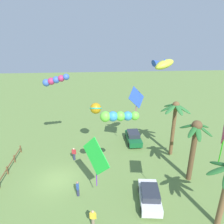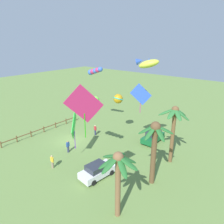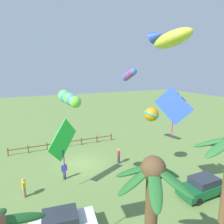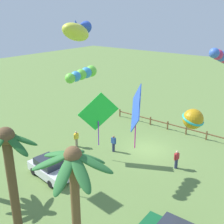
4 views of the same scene
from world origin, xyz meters
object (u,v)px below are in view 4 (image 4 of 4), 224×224
Objects in this scene: parked_car_1 at (50,168)px; kite_tube_4 at (82,74)px; spectator_0 at (113,143)px; kite_diamond_3 at (136,109)px; kite_ball_6 at (193,119)px; kite_fish_2 at (77,31)px; palm_tree_2 at (9,160)px; palm_tree_1 at (74,181)px; spectator_1 at (176,159)px; spectator_2 at (76,139)px; kite_diamond_5 at (98,113)px; kite_tube_1 at (222,57)px.

parked_car_1 is 1.27× the size of kite_tube_4.
spectator_0 is 11.13m from kite_diamond_3.
kite_tube_4 is at bearing 12.84° from kite_ball_6.
kite_fish_2 reaches higher than kite_ball_6.
palm_tree_2 is at bearing 101.51° from kite_tube_4.
parked_car_1 is at bearing 26.04° from kite_ball_6.
palm_tree_1 is at bearing -176.92° from palm_tree_2.
kite_diamond_3 is (-0.56, 7.23, 6.48)m from spectator_1.
palm_tree_2 is 4.12× the size of spectator_1.
palm_tree_1 is at bearing 79.60° from kite_ball_6.
spectator_1 is 1.00× the size of spectator_2.
kite_diamond_5 is (6.68, -4.63, -3.03)m from kite_diamond_3.
spectator_2 is (3.37, 1.40, 0.00)m from spectator_0.
spectator_2 is 0.50× the size of kite_tube_4.
spectator_0 reaches higher than parked_car_1.
kite_tube_1 is 10.41m from kite_diamond_5.
kite_fish_2 is (-2.76, -2.81, 6.68)m from palm_tree_2.
kite_tube_4 is (4.29, -4.70, -3.44)m from kite_fish_2.
palm_tree_2 is 7.38m from kite_diamond_3.
kite_tube_1 reaches higher than kite_ball_6.
spectator_1 is (-4.40, -12.01, -3.82)m from palm_tree_2.
kite_tube_1 reaches higher than kite_diamond_3.
palm_tree_2 is at bearing 65.02° from kite_tube_1.
kite_fish_2 reaches higher than palm_tree_1.
spectator_0 is at bearing -44.90° from kite_diamond_3.
kite_diamond_5 is (8.12, 4.34, -4.87)m from kite_tube_1.
spectator_1 is 5.91m from kite_ball_6.
spectator_0 is at bearing -82.62° from palm_tree_2.
kite_fish_2 is (-7.58, 6.95, 10.50)m from spectator_2.
parked_car_1 is 15.32m from kite_tube_1.
kite_fish_2 is at bearing 71.59° from kite_tube_1.
kite_tube_1 is (-7.85, -2.58, 8.32)m from spectator_0.
palm_tree_1 is 1.68× the size of parked_car_1.
palm_tree_1 is 12.53m from spectator_1.
spectator_1 is at bearing 40.88° from kite_tube_1.
kite_fish_2 is at bearing 124.19° from kite_diamond_5.
spectator_0 is at bearing -102.13° from parked_car_1.
kite_tube_1 is 11.73m from kite_fish_2.
spectator_1 is at bearing -171.73° from spectator_0.
kite_ball_6 is (-6.42, -9.32, 1.04)m from palm_tree_2.
palm_tree_1 is 2.62× the size of kite_fish_2.
palm_tree_2 is 8.32m from kite_tube_4.
spectator_1 is (-7.21, -7.19, 0.06)m from parked_car_1.
kite_ball_6 is at bearing 166.85° from spectator_0.
kite_diamond_3 is (1.44, 8.97, -1.84)m from kite_tube_1.
kite_diamond_5 is 2.97× the size of kite_ball_6.
kite_diamond_5 is at bearing -84.26° from kite_tube_4.
palm_tree_1 is 13.27m from spectator_0.
spectator_2 is at bearing 22.56° from spectator_0.
palm_tree_1 is 9.97m from kite_tube_4.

